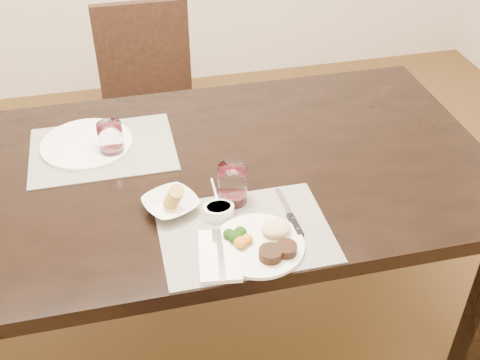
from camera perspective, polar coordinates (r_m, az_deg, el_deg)
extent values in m
plane|color=#4E3519|center=(2.39, -4.95, -13.74)|extent=(4.50, 4.50, 0.00)
cube|color=black|center=(1.88, -6.10, 0.25)|extent=(2.00, 1.00, 0.05)
cube|color=black|center=(2.66, 13.05, 1.86)|extent=(0.08, 0.08, 0.70)
cube|color=black|center=(2.75, -8.27, 5.79)|extent=(0.42, 0.42, 0.04)
cube|color=black|center=(2.72, -11.17, -0.69)|extent=(0.04, 0.04, 0.41)
cube|color=black|center=(2.74, -3.71, 0.35)|extent=(0.04, 0.04, 0.41)
cube|color=black|center=(3.02, -11.68, 3.42)|extent=(0.04, 0.04, 0.41)
cube|color=black|center=(3.04, -4.91, 4.35)|extent=(0.04, 0.04, 0.41)
cube|color=black|center=(2.80, -9.17, 12.03)|extent=(0.42, 0.04, 0.45)
cube|color=gray|center=(1.64, 0.48, -5.01)|extent=(0.46, 0.34, 0.00)
cube|color=gray|center=(2.00, -12.89, 2.88)|extent=(0.46, 0.34, 0.00)
cylinder|color=silver|center=(1.59, 1.74, -6.18)|extent=(0.24, 0.24, 0.01)
cylinder|color=black|center=(1.54, 2.92, -7.00)|extent=(0.06, 0.06, 0.03)
cylinder|color=black|center=(1.56, 4.39, -6.53)|extent=(0.06, 0.06, 0.02)
ellipsoid|color=#D5BE80|center=(1.61, 3.44, -4.56)|extent=(0.08, 0.07, 0.03)
ellipsoid|color=#183E0B|center=(1.58, -0.44, -5.43)|extent=(0.04, 0.04, 0.03)
ellipsoid|color=#B57617|center=(1.57, 0.05, -5.93)|extent=(0.04, 0.04, 0.03)
cube|color=white|center=(1.56, -1.97, -7.16)|extent=(0.13, 0.20, 0.01)
cube|color=silver|center=(1.54, -1.81, -7.47)|extent=(0.03, 0.13, 0.01)
cube|color=silver|center=(1.60, -2.22, -5.27)|extent=(0.03, 0.05, 0.00)
cube|color=silver|center=(1.73, 4.19, -2.11)|extent=(0.02, 0.13, 0.00)
cube|color=black|center=(1.65, 5.24, -4.27)|extent=(0.02, 0.09, 0.01)
imported|color=silver|center=(1.70, -6.59, -2.33)|extent=(0.19, 0.19, 0.04)
cylinder|color=olive|center=(1.69, -6.65, -1.69)|extent=(0.04, 0.05, 0.04)
cylinder|color=silver|center=(1.68, -2.03, -2.95)|extent=(0.09, 0.09, 0.03)
cylinder|color=#0C350F|center=(1.67, -2.04, -2.66)|extent=(0.07, 0.07, 0.01)
cube|color=silver|center=(1.70, -2.44, -0.92)|extent=(0.01, 0.06, 0.04)
cylinder|color=silver|center=(1.70, -0.71, -0.42)|extent=(0.08, 0.08, 0.12)
cylinder|color=#35040B|center=(1.73, -0.70, -1.57)|extent=(0.07, 0.07, 0.03)
cylinder|color=silver|center=(2.02, -14.32, 3.35)|extent=(0.30, 0.30, 0.01)
cylinder|color=silver|center=(1.94, -12.16, 3.82)|extent=(0.08, 0.08, 0.11)
cylinder|color=#35040B|center=(1.96, -12.01, 2.83)|extent=(0.07, 0.07, 0.03)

